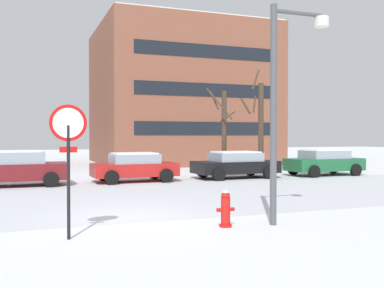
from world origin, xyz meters
The scene contains 12 objects.
ground_plane centered at (0.00, 0.00, 0.00)m, with size 120.00×120.00×0.00m, color white.
road_surface centered at (0.00, 3.40, 0.00)m, with size 80.00×8.80×0.00m.
stop_sign centered at (-1.69, -2.17, 1.96)m, with size 0.76×0.08×2.79m.
fire_hydrant centered at (1.89, -2.14, 0.44)m, with size 0.44×0.30×0.87m.
street_lamp centered at (3.36, -2.32, 3.25)m, with size 1.63×0.36×5.29m.
parked_car_maroon centered at (-2.91, 8.78, 0.77)m, with size 4.37×2.19×1.52m.
parked_car_red centered at (2.29, 8.87, 0.70)m, with size 3.92×2.14×1.35m.
parked_car_black centered at (7.49, 8.82, 0.70)m, with size 4.31×2.20×1.36m.
parked_car_green centered at (12.68, 8.60, 0.73)m, with size 4.20×2.12×1.41m.
tree_far_left centered at (10.57, 11.91, 2.84)m, with size 1.40×1.94×6.12m.
tree_far_mid centered at (7.73, 10.82, 2.45)m, with size 1.84×1.85×4.71m.
building_far_right centered at (9.27, 22.71, 5.33)m, with size 12.78×11.67×10.66m.
Camera 1 is at (-2.58, -11.84, 2.15)m, focal length 42.48 mm.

